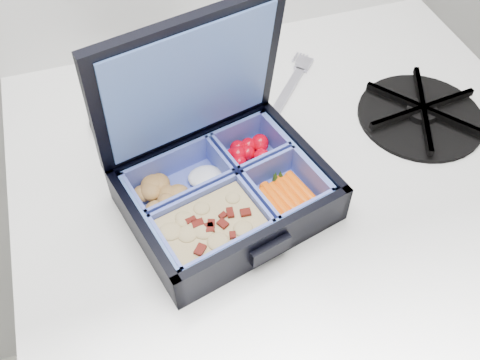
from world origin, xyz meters
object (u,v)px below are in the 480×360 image
object	(u,v)px
bento_box	(227,194)
burner_grate	(422,111)
fork	(282,100)
stove	(272,329)

from	to	relation	value
bento_box	burner_grate	distance (m)	0.28
bento_box	burner_grate	size ratio (longest dim) A/B	1.30
bento_box	fork	xyz separation A→B (m)	(0.12, 0.14, -0.02)
stove	bento_box	distance (m)	0.52
bento_box	burner_grate	bearing A→B (deg)	-1.42
bento_box	fork	world-z (taller)	bento_box
bento_box	burner_grate	world-z (taller)	bento_box
bento_box	fork	distance (m)	0.19
burner_grate	stove	bearing A→B (deg)	-175.90
stove	fork	xyz separation A→B (m)	(0.03, 0.10, 0.49)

